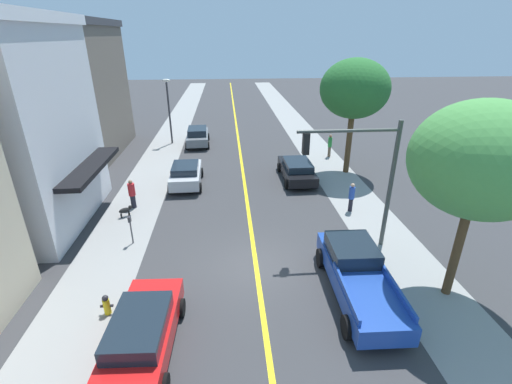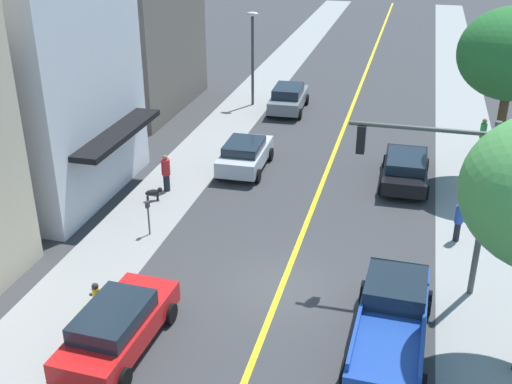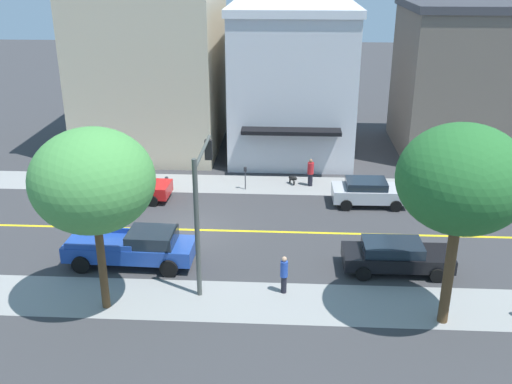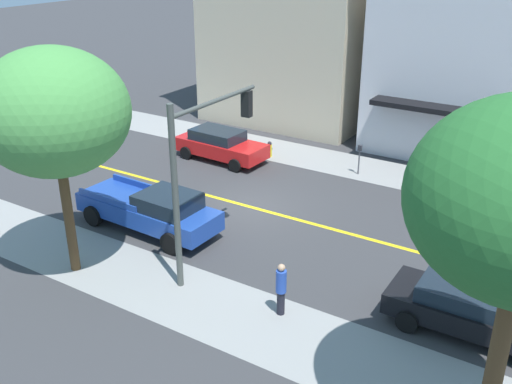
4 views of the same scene
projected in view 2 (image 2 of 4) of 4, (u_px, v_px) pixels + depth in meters
ground_plane at (281, 288)px, 21.17m from camera, size 140.00×140.00×0.00m
sidewalk_left at (103, 262)px, 22.64m from camera, size 3.05×126.00×0.01m
sidewalk_right at (486, 317)px, 19.69m from camera, size 3.05×126.00×0.01m
road_centerline_stripe at (281, 288)px, 21.17m from camera, size 0.20×126.00×0.00m
corner_shop_building at (108, 21)px, 37.47m from camera, size 9.25×9.82×10.24m
fire_hydrant at (96, 294)px, 20.15m from camera, size 0.44×0.24×0.80m
parking_meter at (148, 213)px, 24.09m from camera, size 0.12×0.18×1.42m
traffic_light_mast at (442, 179)px, 19.52m from camera, size 4.43×0.32×5.95m
street_lamp at (253, 48)px, 38.04m from camera, size 0.70×0.36×5.66m
red_sedan_left_curb at (118, 326)px, 18.00m from camera, size 2.19×4.67×1.51m
grey_sedan_left_curb at (288, 98)px, 38.08m from camera, size 2.17×4.51×1.56m
black_sedan_right_curb at (406, 168)px, 28.52m from camera, size 2.15×4.80×1.39m
silver_sedan_left_curb at (245, 154)px, 29.91m from camera, size 2.13×4.14×1.46m
blue_pickup_truck at (392, 319)px, 18.20m from camera, size 2.33×5.84×1.68m
pedestrian_blue_shirt at (459, 220)px, 23.66m from camera, size 0.31×0.31×1.68m
pedestrian_red_shirt at (166, 172)px, 27.71m from camera, size 0.38×0.38×1.70m
pedestrian_green_shirt at (483, 135)px, 31.72m from camera, size 0.31×0.31×1.85m
small_dog at (154, 193)px, 27.03m from camera, size 0.71×0.58×0.57m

